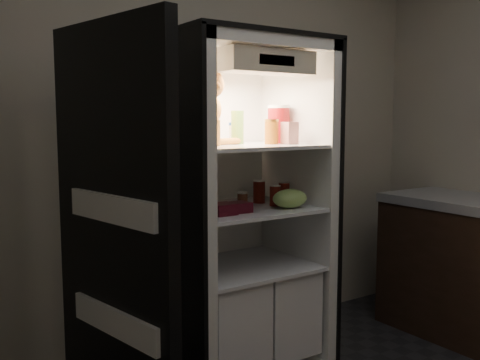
# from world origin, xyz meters

# --- Properties ---
(room_shell) EXTENTS (3.60, 3.60, 3.60)m
(room_shell) POSITION_xyz_m (0.00, 0.00, 1.62)
(room_shell) COLOR white
(room_shell) RESTS_ON floor
(refrigerator) EXTENTS (0.90, 0.72, 1.88)m
(refrigerator) POSITION_xyz_m (0.00, 1.38, 0.79)
(refrigerator) COLOR white
(refrigerator) RESTS_ON floor
(fridge_door) EXTENTS (0.22, 0.87, 1.85)m
(fridge_door) POSITION_xyz_m (-0.84, 1.11, 0.91)
(fridge_door) COLOR black
(fridge_door) RESTS_ON floor
(tabby_cat) EXTENTS (0.35, 0.40, 0.42)m
(tabby_cat) POSITION_xyz_m (-0.23, 1.38, 1.45)
(tabby_cat) COLOR #BE6718
(tabby_cat) RESTS_ON refrigerator
(parmesan_shaker) EXTENTS (0.07, 0.07, 0.19)m
(parmesan_shaker) POSITION_xyz_m (0.00, 1.38, 1.38)
(parmesan_shaker) COLOR green
(parmesan_shaker) RESTS_ON refrigerator
(mayo_tub) EXTENTS (0.09, 0.09, 0.12)m
(mayo_tub) POSITION_xyz_m (0.03, 1.43, 1.35)
(mayo_tub) COLOR white
(mayo_tub) RESTS_ON refrigerator
(salsa_jar) EXTENTS (0.08, 0.08, 0.14)m
(salsa_jar) POSITION_xyz_m (0.15, 1.26, 1.36)
(salsa_jar) COLOR maroon
(salsa_jar) RESTS_ON refrigerator
(pepper_jar) EXTENTS (0.13, 0.13, 0.22)m
(pepper_jar) POSITION_xyz_m (0.28, 1.37, 1.40)
(pepper_jar) COLOR #A61616
(pepper_jar) RESTS_ON refrigerator
(cream_carton) EXTENTS (0.07, 0.07, 0.12)m
(cream_carton) POSITION_xyz_m (0.24, 1.21, 1.35)
(cream_carton) COLOR silver
(cream_carton) RESTS_ON refrigerator
(soda_can_a) EXTENTS (0.07, 0.07, 0.13)m
(soda_can_a) POSITION_xyz_m (0.17, 1.40, 1.01)
(soda_can_a) COLOR black
(soda_can_a) RESTS_ON refrigerator
(soda_can_b) EXTENTS (0.07, 0.07, 0.12)m
(soda_can_b) POSITION_xyz_m (0.30, 1.33, 1.00)
(soda_can_b) COLOR black
(soda_can_b) RESTS_ON refrigerator
(soda_can_c) EXTENTS (0.06, 0.06, 0.12)m
(soda_can_c) POSITION_xyz_m (0.18, 1.26, 1.00)
(soda_can_c) COLOR black
(soda_can_c) RESTS_ON refrigerator
(condiment_jar) EXTENTS (0.06, 0.06, 0.08)m
(condiment_jar) POSITION_xyz_m (0.01, 1.35, 0.98)
(condiment_jar) COLOR #572C19
(condiment_jar) RESTS_ON refrigerator
(grape_bag) EXTENTS (0.21, 0.15, 0.11)m
(grape_bag) POSITION_xyz_m (0.20, 1.16, 0.99)
(grape_bag) COLOR #81A84E
(grape_bag) RESTS_ON refrigerator
(berry_box_left) EXTENTS (0.12, 0.12, 0.06)m
(berry_box_left) POSITION_xyz_m (-0.22, 1.18, 0.97)
(berry_box_left) COLOR #500D18
(berry_box_left) RESTS_ON refrigerator
(berry_box_right) EXTENTS (0.11, 0.11, 0.05)m
(berry_box_right) POSITION_xyz_m (-0.11, 1.20, 0.97)
(berry_box_right) COLOR #500D18
(berry_box_right) RESTS_ON refrigerator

